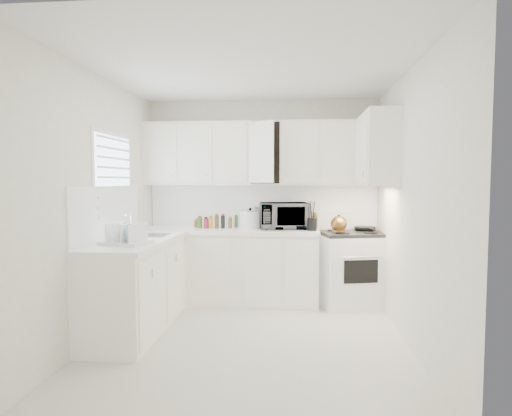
# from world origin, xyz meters

# --- Properties ---
(floor) EXTENTS (3.20, 3.20, 0.00)m
(floor) POSITION_xyz_m (0.00, 0.00, 0.00)
(floor) COLOR silver
(floor) RESTS_ON ground
(ceiling) EXTENTS (3.20, 3.20, 0.00)m
(ceiling) POSITION_xyz_m (0.00, 0.00, 2.60)
(ceiling) COLOR white
(ceiling) RESTS_ON ground
(wall_back) EXTENTS (3.00, 0.00, 3.00)m
(wall_back) POSITION_xyz_m (0.00, 1.60, 1.30)
(wall_back) COLOR white
(wall_back) RESTS_ON ground
(wall_front) EXTENTS (3.00, 0.00, 3.00)m
(wall_front) POSITION_xyz_m (0.00, -1.60, 1.30)
(wall_front) COLOR white
(wall_front) RESTS_ON ground
(wall_left) EXTENTS (0.00, 3.20, 3.20)m
(wall_left) POSITION_xyz_m (-1.50, 0.00, 1.30)
(wall_left) COLOR white
(wall_left) RESTS_ON ground
(wall_right) EXTENTS (0.00, 3.20, 3.20)m
(wall_right) POSITION_xyz_m (1.50, 0.00, 1.30)
(wall_right) COLOR white
(wall_right) RESTS_ON ground
(window_blinds) EXTENTS (0.06, 0.96, 1.06)m
(window_blinds) POSITION_xyz_m (-1.48, 0.35, 1.55)
(window_blinds) COLOR white
(window_blinds) RESTS_ON wall_left
(lower_cabinets_back) EXTENTS (2.22, 0.60, 0.90)m
(lower_cabinets_back) POSITION_xyz_m (-0.39, 1.30, 0.45)
(lower_cabinets_back) COLOR white
(lower_cabinets_back) RESTS_ON floor
(lower_cabinets_left) EXTENTS (0.60, 1.60, 0.90)m
(lower_cabinets_left) POSITION_xyz_m (-1.20, 0.20, 0.45)
(lower_cabinets_left) COLOR white
(lower_cabinets_left) RESTS_ON floor
(countertop_back) EXTENTS (2.24, 0.64, 0.05)m
(countertop_back) POSITION_xyz_m (-0.39, 1.29, 0.93)
(countertop_back) COLOR white
(countertop_back) RESTS_ON lower_cabinets_back
(countertop_left) EXTENTS (0.64, 1.62, 0.05)m
(countertop_left) POSITION_xyz_m (-1.19, 0.20, 0.93)
(countertop_left) COLOR white
(countertop_left) RESTS_ON lower_cabinets_left
(backsplash_back) EXTENTS (2.98, 0.02, 0.55)m
(backsplash_back) POSITION_xyz_m (0.00, 1.59, 1.23)
(backsplash_back) COLOR white
(backsplash_back) RESTS_ON wall_back
(backsplash_left) EXTENTS (0.02, 1.60, 0.55)m
(backsplash_left) POSITION_xyz_m (-1.49, 0.20, 1.23)
(backsplash_left) COLOR white
(backsplash_left) RESTS_ON wall_left
(upper_cabinets_back) EXTENTS (3.00, 0.33, 0.80)m
(upper_cabinets_back) POSITION_xyz_m (0.00, 1.44, 1.50)
(upper_cabinets_back) COLOR white
(upper_cabinets_back) RESTS_ON wall_back
(upper_cabinets_right) EXTENTS (0.33, 0.90, 0.80)m
(upper_cabinets_right) POSITION_xyz_m (1.33, 0.82, 1.50)
(upper_cabinets_right) COLOR white
(upper_cabinets_right) RESTS_ON wall_right
(sink) EXTENTS (0.42, 0.38, 0.30)m
(sink) POSITION_xyz_m (-1.19, 0.55, 1.07)
(sink) COLOR gray
(sink) RESTS_ON countertop_left
(stove) EXTENTS (0.88, 0.78, 1.18)m
(stove) POSITION_xyz_m (1.14, 1.31, 0.59)
(stove) COLOR white
(stove) RESTS_ON floor
(tea_kettle) EXTENTS (0.28, 0.25, 0.22)m
(tea_kettle) POSITION_xyz_m (0.96, 1.15, 1.05)
(tea_kettle) COLOR olive
(tea_kettle) RESTS_ON stove
(frying_pan) EXTENTS (0.36, 0.50, 0.04)m
(frying_pan) POSITION_xyz_m (1.32, 1.47, 0.97)
(frying_pan) COLOR black
(frying_pan) RESTS_ON stove
(microwave) EXTENTS (0.64, 0.42, 0.40)m
(microwave) POSITION_xyz_m (0.29, 1.33, 1.15)
(microwave) COLOR gray
(microwave) RESTS_ON countertop_back
(rice_cooker) EXTENTS (0.28, 0.28, 0.26)m
(rice_cooker) POSITION_xyz_m (-0.13, 1.31, 1.08)
(rice_cooker) COLOR white
(rice_cooker) RESTS_ON countertop_back
(paper_towel) EXTENTS (0.12, 0.12, 0.27)m
(paper_towel) POSITION_xyz_m (-0.11, 1.52, 1.08)
(paper_towel) COLOR white
(paper_towel) RESTS_ON countertop_back
(utensil_crock) EXTENTS (0.14, 0.14, 0.37)m
(utensil_crock) POSITION_xyz_m (0.64, 1.15, 1.14)
(utensil_crock) COLOR black
(utensil_crock) RESTS_ON countertop_back
(dish_rack) EXTENTS (0.49, 0.42, 0.23)m
(dish_rack) POSITION_xyz_m (-1.17, -0.13, 1.07)
(dish_rack) COLOR white
(dish_rack) RESTS_ON countertop_left
(spice_left_0) EXTENTS (0.06, 0.06, 0.13)m
(spice_left_0) POSITION_xyz_m (-0.85, 1.42, 1.02)
(spice_left_0) COLOR brown
(spice_left_0) RESTS_ON countertop_back
(spice_left_1) EXTENTS (0.06, 0.06, 0.13)m
(spice_left_1) POSITION_xyz_m (-0.78, 1.33, 1.02)
(spice_left_1) COLOR #317426
(spice_left_1) RESTS_ON countertop_back
(spice_left_2) EXTENTS (0.06, 0.06, 0.13)m
(spice_left_2) POSITION_xyz_m (-0.70, 1.42, 1.02)
(spice_left_2) COLOR #B81847
(spice_left_2) RESTS_ON countertop_back
(spice_left_3) EXTENTS (0.06, 0.06, 0.13)m
(spice_left_3) POSITION_xyz_m (-0.62, 1.33, 1.02)
(spice_left_3) COLOR gold
(spice_left_3) RESTS_ON countertop_back
(spice_left_4) EXTENTS (0.06, 0.06, 0.13)m
(spice_left_4) POSITION_xyz_m (-0.55, 1.42, 1.02)
(spice_left_4) COLOR brown
(spice_left_4) RESTS_ON countertop_back
(spice_left_5) EXTENTS (0.06, 0.06, 0.13)m
(spice_left_5) POSITION_xyz_m (-0.47, 1.33, 1.02)
(spice_left_5) COLOR black
(spice_left_5) RESTS_ON countertop_back
(spice_left_6) EXTENTS (0.06, 0.06, 0.13)m
(spice_left_6) POSITION_xyz_m (-0.40, 1.42, 1.02)
(spice_left_6) COLOR brown
(spice_left_6) RESTS_ON countertop_back
(spice_left_7) EXTENTS (0.06, 0.06, 0.13)m
(spice_left_7) POSITION_xyz_m (-0.32, 1.33, 1.02)
(spice_left_7) COLOR #317426
(spice_left_7) RESTS_ON countertop_back
(sauce_right_0) EXTENTS (0.06, 0.06, 0.19)m
(sauce_right_0) POSITION_xyz_m (0.58, 1.46, 1.05)
(sauce_right_0) COLOR #B81847
(sauce_right_0) RESTS_ON countertop_back
(sauce_right_1) EXTENTS (0.06, 0.06, 0.19)m
(sauce_right_1) POSITION_xyz_m (0.64, 1.40, 1.05)
(sauce_right_1) COLOR gold
(sauce_right_1) RESTS_ON countertop_back
(sauce_right_2) EXTENTS (0.06, 0.06, 0.19)m
(sauce_right_2) POSITION_xyz_m (0.69, 1.46, 1.05)
(sauce_right_2) COLOR brown
(sauce_right_2) RESTS_ON countertop_back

